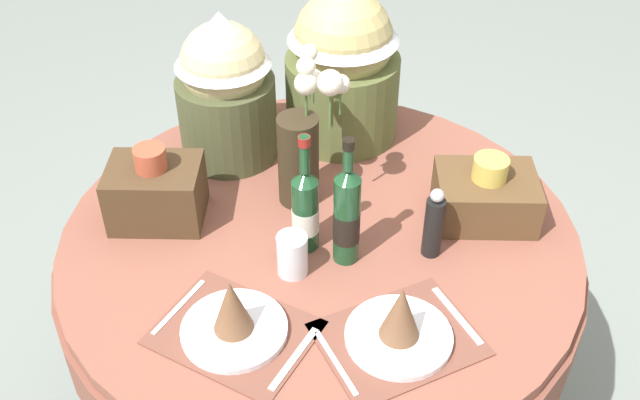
# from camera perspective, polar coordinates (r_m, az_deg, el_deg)

# --- Properties ---
(dining_table) EXTENTS (1.37, 1.37, 0.76)m
(dining_table) POSITION_cam_1_polar(r_m,az_deg,el_deg) (2.03, -0.02, -5.09)
(dining_table) COLOR brown
(dining_table) RESTS_ON ground
(place_setting_left) EXTENTS (0.42, 0.39, 0.16)m
(place_setting_left) POSITION_cam_1_polar(r_m,az_deg,el_deg) (1.68, -6.61, -8.96)
(place_setting_left) COLOR brown
(place_setting_left) RESTS_ON dining_table
(place_setting_right) EXTENTS (0.42, 0.39, 0.16)m
(place_setting_right) POSITION_cam_1_polar(r_m,az_deg,el_deg) (1.67, 6.07, -9.46)
(place_setting_right) COLOR brown
(place_setting_right) RESTS_ON dining_table
(flower_vase) EXTENTS (0.19, 0.20, 0.42)m
(flower_vase) POSITION_cam_1_polar(r_m,az_deg,el_deg) (1.95, -1.32, 4.41)
(flower_vase) COLOR #332819
(flower_vase) RESTS_ON dining_table
(wine_bottle_left) EXTENTS (0.07, 0.07, 0.35)m
(wine_bottle_left) POSITION_cam_1_polar(r_m,az_deg,el_deg) (1.79, 2.04, -1.17)
(wine_bottle_left) COLOR #194223
(wine_bottle_left) RESTS_ON dining_table
(wine_bottle_right) EXTENTS (0.07, 0.07, 0.33)m
(wine_bottle_right) POSITION_cam_1_polar(r_m,az_deg,el_deg) (1.83, -1.13, -0.66)
(wine_bottle_right) COLOR #194223
(wine_bottle_right) RESTS_ON dining_table
(tumbler_near_left) EXTENTS (0.08, 0.08, 0.11)m
(tumbler_near_left) POSITION_cam_1_polar(r_m,az_deg,el_deg) (1.81, -2.12, -4.16)
(tumbler_near_left) COLOR silver
(tumbler_near_left) RESTS_ON dining_table
(pepper_mill) EXTENTS (0.05, 0.05, 0.20)m
(pepper_mill) POSITION_cam_1_polar(r_m,az_deg,el_deg) (1.85, 8.62, -1.86)
(pepper_mill) COLOR black
(pepper_mill) RESTS_ON dining_table
(gift_tub_back_left) EXTENTS (0.28, 0.28, 0.45)m
(gift_tub_back_left) POSITION_cam_1_polar(r_m,az_deg,el_deg) (2.12, -7.24, 8.86)
(gift_tub_back_left) COLOR #474C2D
(gift_tub_back_left) RESTS_ON dining_table
(gift_tub_back_centre) EXTENTS (0.34, 0.34, 0.50)m
(gift_tub_back_centre) POSITION_cam_1_polar(r_m,az_deg,el_deg) (2.19, 1.75, 10.91)
(gift_tub_back_centre) COLOR #566033
(gift_tub_back_centre) RESTS_ON dining_table
(woven_basket_side_left) EXTENTS (0.24, 0.18, 0.22)m
(woven_basket_side_left) POSITION_cam_1_polar(r_m,az_deg,el_deg) (1.99, -12.35, 0.67)
(woven_basket_side_left) COLOR #47331E
(woven_basket_side_left) RESTS_ON dining_table
(woven_basket_side_right) EXTENTS (0.26, 0.20, 0.18)m
(woven_basket_side_right) POSITION_cam_1_polar(r_m,az_deg,el_deg) (2.00, 12.47, 0.37)
(woven_basket_side_right) COLOR brown
(woven_basket_side_right) RESTS_ON dining_table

